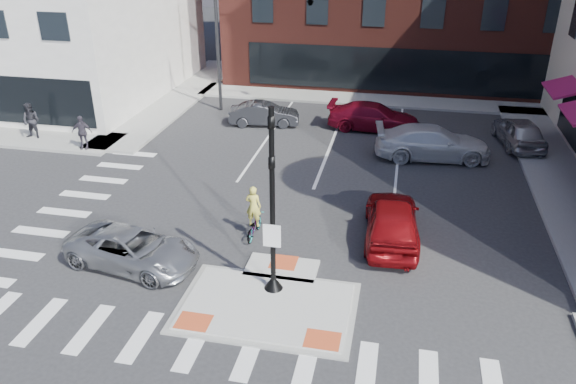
% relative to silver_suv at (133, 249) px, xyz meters
% --- Properties ---
extents(ground, '(120.00, 120.00, 0.00)m').
position_rel_silver_suv_xyz_m(ground, '(5.00, -0.86, -0.64)').
color(ground, '#28282B').
rests_on(ground, ground).
extents(refuge_island, '(5.40, 4.65, 0.13)m').
position_rel_silver_suv_xyz_m(refuge_island, '(5.00, -1.12, -0.59)').
color(refuge_island, gray).
rests_on(refuge_island, ground).
extents(sidewalk_nw, '(23.50, 20.50, 0.15)m').
position_rel_silver_suv_xyz_m(sidewalk_nw, '(-11.76, 14.42, -0.56)').
color(sidewalk_nw, gray).
rests_on(sidewalk_nw, ground).
extents(sidewalk_e, '(3.00, 24.00, 0.15)m').
position_rel_silver_suv_xyz_m(sidewalk_e, '(15.80, 9.14, -0.56)').
color(sidewalk_e, gray).
rests_on(sidewalk_e, ground).
extents(sidewalk_n, '(26.00, 3.00, 0.15)m').
position_rel_silver_suv_xyz_m(sidewalk_n, '(8.00, 21.14, -0.56)').
color(sidewalk_n, gray).
rests_on(sidewalk_n, ground).
extents(building_nw, '(20.40, 16.40, 14.40)m').
position_rel_silver_suv_xyz_m(building_nw, '(-16.98, 19.12, 3.59)').
color(building_nw, silver).
rests_on(building_nw, ground).
extents(signal_pole, '(0.60, 0.60, 5.98)m').
position_rel_silver_suv_xyz_m(signal_pole, '(5.00, -0.47, 1.72)').
color(signal_pole, black).
rests_on(signal_pole, refuge_island).
extents(mast_arm_signal, '(6.10, 2.24, 8.00)m').
position_rel_silver_suv_xyz_m(mast_arm_signal, '(1.53, 17.14, 5.57)').
color(mast_arm_signal, black).
rests_on(mast_arm_signal, ground).
extents(silver_suv, '(4.90, 2.88, 1.28)m').
position_rel_silver_suv_xyz_m(silver_suv, '(0.00, 0.00, 0.00)').
color(silver_suv, '#9DA0A4').
rests_on(silver_suv, ground).
extents(red_sedan, '(2.22, 4.90, 1.63)m').
position_rel_silver_suv_xyz_m(red_sedan, '(8.50, 3.53, 0.18)').
color(red_sedan, maroon).
rests_on(red_sedan, ground).
extents(white_pickup, '(5.79, 2.92, 1.61)m').
position_rel_silver_suv_xyz_m(white_pickup, '(10.09, 11.89, 0.17)').
color(white_pickup, silver).
rests_on(white_pickup, ground).
extents(bg_car_dark, '(4.11, 1.98, 1.30)m').
position_rel_silver_suv_xyz_m(bg_car_dark, '(0.81, 14.95, 0.01)').
color(bg_car_dark, '#2A2B2F').
rests_on(bg_car_dark, ground).
extents(bg_car_silver, '(2.48, 4.66, 1.51)m').
position_rel_silver_suv_xyz_m(bg_car_silver, '(14.50, 14.55, 0.11)').
color(bg_car_silver, '#B0B2B8').
rests_on(bg_car_silver, ground).
extents(bg_car_red, '(5.17, 2.28, 1.48)m').
position_rel_silver_suv_xyz_m(bg_car_red, '(6.98, 15.48, 0.10)').
color(bg_car_red, maroon).
rests_on(bg_car_red, ground).
extents(cyclist, '(0.60, 1.60, 2.04)m').
position_rel_silver_suv_xyz_m(cyclist, '(3.50, 2.74, 0.05)').
color(cyclist, '#3F3F44').
rests_on(cyclist, ground).
extents(pedestrian_a, '(0.93, 0.72, 1.90)m').
position_rel_silver_suv_xyz_m(pedestrian_a, '(-10.56, 9.97, 0.46)').
color(pedestrian_a, black).
rests_on(pedestrian_a, sidewalk_nw).
extents(pedestrian_b, '(1.08, 0.63, 1.73)m').
position_rel_silver_suv_xyz_m(pedestrian_b, '(-7.15, 9.14, 0.38)').
color(pedestrian_b, '#36313C').
rests_on(pedestrian_b, sidewalk_nw).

